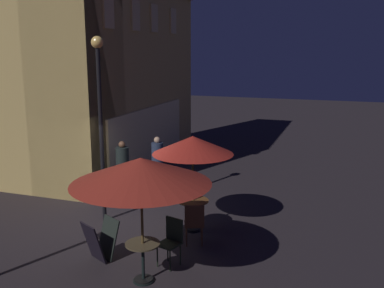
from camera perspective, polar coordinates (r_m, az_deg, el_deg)
name	(u,v)px	position (r m, az deg, el deg)	size (l,w,h in m)	color
ground_plane	(118,223)	(11.68, -9.40, -9.89)	(60.00, 60.00, 0.00)	#2B2428
cafe_building	(63,68)	(16.05, -16.20, 9.28)	(8.32, 8.52, 7.37)	tan
street_lamp_near_corner	(100,103)	(11.16, -11.69, 5.12)	(0.29, 0.29, 4.63)	black
menu_sandwich_board	(101,240)	(9.70, -11.57, -11.93)	(0.81, 0.78, 0.84)	black
cafe_table_0	(193,208)	(10.89, 0.10, -8.15)	(0.77, 0.77, 0.77)	black
cafe_table_1	(143,255)	(8.70, -6.28, -13.92)	(0.66, 0.66, 0.78)	black
patio_umbrella_0	(193,146)	(10.45, 0.11, -0.20)	(1.92, 1.92, 2.34)	black
patio_umbrella_1	(141,171)	(8.12, -6.55, -3.46)	(2.59, 2.59, 2.43)	black
cafe_chair_0	(194,221)	(10.10, 0.29, -9.80)	(0.56, 0.56, 0.98)	#563321
cafe_chair_1	(172,238)	(9.27, -2.61, -11.85)	(0.52, 0.52, 0.98)	black
patron_standing_0	(123,171)	(13.11, -8.83, -3.38)	(0.38, 0.38, 1.75)	navy
patron_standing_1	(157,164)	(13.74, -4.43, -2.59)	(0.36, 0.36, 1.72)	navy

